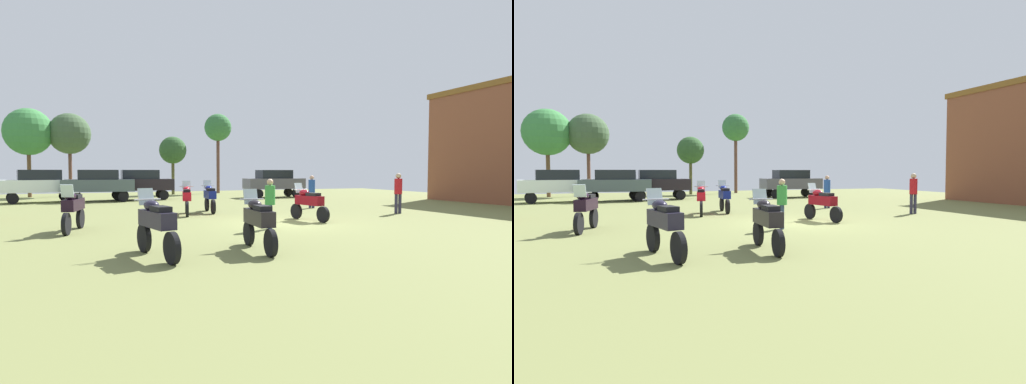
# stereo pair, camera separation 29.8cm
# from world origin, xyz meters

# --- Properties ---
(ground_plane) EXTENTS (44.00, 52.00, 0.02)m
(ground_plane) POSITION_xyz_m (0.00, 0.00, 0.01)
(ground_plane) COLOR olive
(motorcycle_2) EXTENTS (0.75, 2.27, 1.51)m
(motorcycle_2) POSITION_xyz_m (-7.01, 0.40, 0.76)
(motorcycle_2) COLOR black
(motorcycle_2) RESTS_ON ground
(motorcycle_4) EXTENTS (0.62, 2.17, 1.49)m
(motorcycle_4) POSITION_xyz_m (-1.35, 4.97, 0.75)
(motorcycle_4) COLOR black
(motorcycle_4) RESTS_ON ground
(motorcycle_5) EXTENTS (0.73, 2.16, 1.44)m
(motorcycle_5) POSITION_xyz_m (1.35, 0.38, 0.73)
(motorcycle_5) COLOR black
(motorcycle_5) RESTS_ON ground
(motorcycle_6) EXTENTS (0.72, 2.20, 1.48)m
(motorcycle_6) POSITION_xyz_m (-2.59, 4.21, 0.75)
(motorcycle_6) COLOR black
(motorcycle_6) RESTS_ON ground
(motorcycle_7) EXTENTS (0.62, 2.22, 1.46)m
(motorcycle_7) POSITION_xyz_m (-2.74, -4.64, 0.74)
(motorcycle_7) COLOR black
(motorcycle_7) RESTS_ON ground
(motorcycle_8) EXTENTS (0.76, 2.27, 1.51)m
(motorcycle_8) POSITION_xyz_m (-5.16, -4.62, 0.76)
(motorcycle_8) COLOR black
(motorcycle_8) RESTS_ON ground
(car_1) EXTENTS (4.33, 1.86, 2.00)m
(car_1) POSITION_xyz_m (-3.40, 15.22, 1.19)
(car_1) COLOR black
(car_1) RESTS_ON ground
(car_2) EXTENTS (4.55, 2.53, 2.00)m
(car_2) POSITION_xyz_m (-9.41, 14.82, 1.19)
(car_2) COLOR black
(car_2) RESTS_ON ground
(car_3) EXTENTS (4.34, 1.89, 2.00)m
(car_3) POSITION_xyz_m (6.03, 14.30, 1.19)
(car_3) COLOR black
(car_3) RESTS_ON ground
(car_4) EXTENTS (4.43, 2.14, 2.00)m
(car_4) POSITION_xyz_m (-5.99, 14.43, 1.19)
(car_4) COLOR black
(car_4) RESTS_ON ground
(person_1) EXTENTS (0.46, 0.46, 1.66)m
(person_1) POSITION_xyz_m (-0.99, -1.26, 0.98)
(person_1) COLOR #293651
(person_1) RESTS_ON ground
(person_2) EXTENTS (0.43, 0.43, 1.82)m
(person_2) POSITION_xyz_m (6.42, 1.33, 1.09)
(person_2) COLOR #2D2A3F
(person_2) RESTS_ON ground
(person_3) EXTENTS (0.48, 0.48, 1.69)m
(person_3) POSITION_xyz_m (4.15, 5.21, 1.00)
(person_3) COLOR #2E2741
(person_3) RESTS_ON ground
(tree_1) EXTENTS (3.08, 3.08, 6.30)m
(tree_1) POSITION_xyz_m (-7.92, 21.06, 4.76)
(tree_1) COLOR brown
(tree_1) RESTS_ON ground
(tree_3) EXTENTS (2.37, 2.37, 6.92)m
(tree_3) POSITION_xyz_m (3.96, 21.77, 5.66)
(tree_3) COLOR brown
(tree_3) RESTS_ON ground
(tree_4) EXTENTS (3.42, 3.42, 6.50)m
(tree_4) POSITION_xyz_m (-10.68, 20.90, 4.79)
(tree_4) COLOR brown
(tree_4) RESTS_ON ground
(tree_5) EXTENTS (2.23, 2.23, 4.76)m
(tree_5) POSITION_xyz_m (-0.16, 20.88, 3.63)
(tree_5) COLOR #4D4C28
(tree_5) RESTS_ON ground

